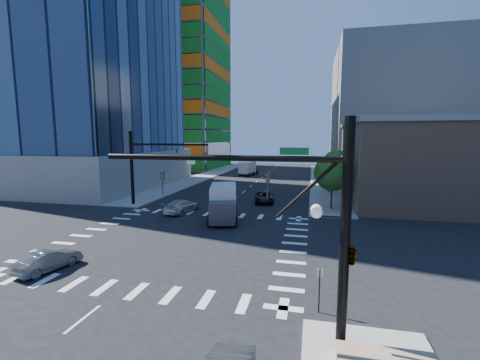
# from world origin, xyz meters

# --- Properties ---
(ground) EXTENTS (160.00, 160.00, 0.00)m
(ground) POSITION_xyz_m (0.00, 0.00, 0.00)
(ground) COLOR black
(ground) RESTS_ON ground
(road_markings) EXTENTS (20.00, 20.00, 0.01)m
(road_markings) POSITION_xyz_m (0.00, 0.00, 0.01)
(road_markings) COLOR silver
(road_markings) RESTS_ON ground
(sidewalk_ne) EXTENTS (5.00, 60.00, 0.15)m
(sidewalk_ne) POSITION_xyz_m (12.50, 40.00, 0.07)
(sidewalk_ne) COLOR gray
(sidewalk_ne) RESTS_ON ground
(sidewalk_nw) EXTENTS (5.00, 60.00, 0.15)m
(sidewalk_nw) POSITION_xyz_m (-12.50, 40.00, 0.07)
(sidewalk_nw) COLOR gray
(sidewalk_nw) RESTS_ON ground
(construction_building) EXTENTS (25.16, 34.50, 70.60)m
(construction_building) POSITION_xyz_m (-27.41, 61.93, 24.61)
(construction_building) COLOR slate
(construction_building) RESTS_ON ground
(commercial_building) EXTENTS (20.50, 22.50, 10.60)m
(commercial_building) POSITION_xyz_m (25.00, 22.00, 5.31)
(commercial_building) COLOR #A2785E
(commercial_building) RESTS_ON ground
(bg_building_ne) EXTENTS (24.00, 30.00, 28.00)m
(bg_building_ne) POSITION_xyz_m (27.00, 55.00, 14.00)
(bg_building_ne) COLOR slate
(bg_building_ne) RESTS_ON ground
(signal_mast_se) EXTENTS (10.51, 2.48, 9.00)m
(signal_mast_se) POSITION_xyz_m (10.60, -11.50, 5.01)
(signal_mast_se) COLOR black
(signal_mast_se) RESTS_ON sidewalk_se
(signal_mast_nw) EXTENTS (10.20, 0.40, 9.00)m
(signal_mast_nw) POSITION_xyz_m (-10.00, 11.50, 5.49)
(signal_mast_nw) COLOR black
(signal_mast_nw) RESTS_ON sidewalk_nw
(tree_south) EXTENTS (4.16, 4.16, 6.82)m
(tree_south) POSITION_xyz_m (12.63, 13.90, 4.69)
(tree_south) COLOR #382316
(tree_south) RESTS_ON sidewalk_ne
(tree_north) EXTENTS (3.54, 3.52, 5.78)m
(tree_north) POSITION_xyz_m (12.93, 25.90, 3.99)
(tree_north) COLOR #382316
(tree_north) RESTS_ON sidewalk_ne
(no_parking_sign) EXTENTS (0.30, 0.06, 2.20)m
(no_parking_sign) POSITION_xyz_m (10.70, -9.00, 1.38)
(no_parking_sign) COLOR black
(no_parking_sign) RESTS_ON ground
(car_nb_far) EXTENTS (3.07, 5.29, 1.39)m
(car_nb_far) POSITION_xyz_m (4.26, 16.61, 0.69)
(car_nb_far) COLOR black
(car_nb_far) RESTS_ON ground
(car_sb_near) EXTENTS (2.94, 5.34, 1.47)m
(car_sb_near) POSITION_xyz_m (-3.98, 9.00, 0.73)
(car_sb_near) COLOR silver
(car_sb_near) RESTS_ON ground
(car_sb_mid) EXTENTS (1.71, 4.00, 1.35)m
(car_sb_mid) POSITION_xyz_m (-3.80, 26.30, 0.67)
(car_sb_mid) COLOR #A4A6AB
(car_sb_mid) RESTS_ON ground
(car_sb_cross) EXTENTS (2.27, 4.16, 1.30)m
(car_sb_cross) POSITION_xyz_m (-5.93, -7.68, 0.65)
(car_sb_cross) COLOR #515257
(car_sb_cross) RESTS_ON ground
(box_truck_near) EXTENTS (4.28, 7.02, 3.43)m
(box_truck_near) POSITION_xyz_m (1.49, 6.83, 1.52)
(box_truck_near) COLOR black
(box_truck_near) RESTS_ON ground
(box_truck_far) EXTENTS (3.56, 6.14, 3.02)m
(box_truck_far) POSITION_xyz_m (-3.55, 46.15, 1.34)
(box_truck_far) COLOR black
(box_truck_far) RESTS_ON ground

